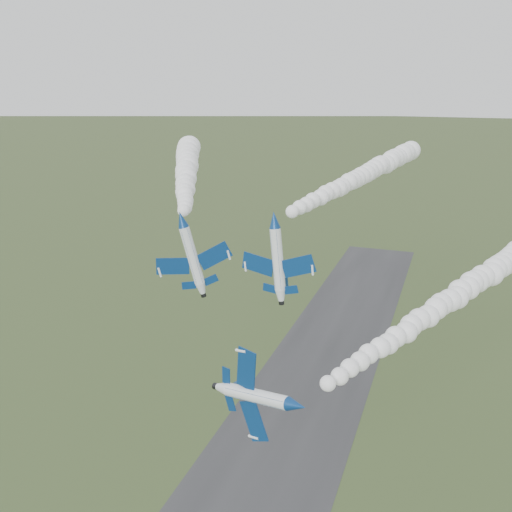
# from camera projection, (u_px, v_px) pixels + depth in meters

# --- Properties ---
(runway) EXTENTS (24.00, 260.00, 0.04)m
(runway) POSITION_uv_depth(u_px,v_px,m) (277.00, 451.00, 98.47)
(runway) COLOR #2E2D30
(runway) RESTS_ON ground
(jet_lead) EXTENTS (7.05, 12.69, 10.66)m
(jet_lead) POSITION_uv_depth(u_px,v_px,m) (296.00, 406.00, 58.01)
(jet_lead) COLOR white
(smoke_trail_jet_lead) EXTENTS (26.88, 62.76, 4.44)m
(smoke_trail_jet_lead) POSITION_uv_depth(u_px,v_px,m) (452.00, 299.00, 83.17)
(smoke_trail_jet_lead) COLOR white
(jet_pair_left) EXTENTS (10.30, 12.10, 3.75)m
(jet_pair_left) POSITION_uv_depth(u_px,v_px,m) (182.00, 219.00, 76.86)
(jet_pair_left) COLOR white
(smoke_trail_jet_pair_left) EXTENTS (30.01, 58.99, 5.26)m
(smoke_trail_jet_pair_left) POSITION_uv_depth(u_px,v_px,m) (187.00, 171.00, 108.88)
(smoke_trail_jet_pair_left) COLOR white
(jet_pair_right) EXTENTS (10.56, 12.56, 3.15)m
(jet_pair_right) POSITION_uv_depth(u_px,v_px,m) (274.00, 220.00, 72.67)
(jet_pair_right) COLOR white
(smoke_trail_jet_pair_right) EXTENTS (15.00, 71.93, 4.48)m
(smoke_trail_jet_pair_right) POSITION_uv_depth(u_px,v_px,m) (368.00, 172.00, 105.63)
(smoke_trail_jet_pair_right) COLOR white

